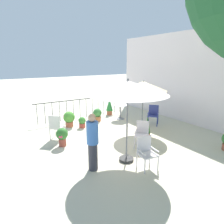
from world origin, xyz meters
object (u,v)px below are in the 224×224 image
patio_chair_2 (142,132)px  potted_plant_4 (147,127)px  patio_chair_0 (146,151)px  standing_person (93,142)px  cafe_table_0 (121,109)px  potted_plant_1 (82,122)px  potted_plant_5 (97,114)px  patio_chair_1 (56,126)px  potted_plant_2 (109,106)px  patio_umbrella_0 (143,87)px  potted_plant_0 (69,118)px  patio_chair_3 (153,114)px  potted_plant_6 (62,136)px  patio_umbrella_1 (128,88)px

patio_chair_2 → potted_plant_4: (-0.53, 0.73, -0.09)m
patio_chair_0 → standing_person: (-0.69, -1.30, 0.31)m
potted_plant_4 → cafe_table_0: bearing=168.2°
potted_plant_1 → standing_person: size_ratio=0.31×
standing_person → potted_plant_5: bearing=150.3°
patio_chair_0 → patio_chair_1: 3.69m
patio_chair_0 → potted_plant_2: bearing=158.7°
potted_plant_1 → potted_plant_5: potted_plant_5 is taller
potted_plant_1 → potted_plant_2: (-1.21, 2.19, 0.24)m
patio_umbrella_0 → patio_chair_2: patio_umbrella_0 is taller
patio_umbrella_0 → patio_chair_0: bearing=-38.5°
potted_plant_0 → standing_person: (3.86, -0.75, 0.42)m
patio_umbrella_0 → potted_plant_4: bearing=-23.3°
patio_chair_3 → standing_person: size_ratio=0.57×
patio_chair_0 → potted_plant_1: 4.14m
patio_chair_2 → patio_chair_1: bearing=-133.5°
cafe_table_0 → potted_plant_4: 2.67m
patio_chair_2 → potted_plant_6: patio_chair_2 is taller
patio_chair_3 → potted_plant_4: (1.08, -1.34, -0.10)m
patio_chair_3 → potted_plant_1: 3.33m
potted_plant_2 → potted_plant_4: bearing=-8.0°
potted_plant_1 → standing_person: bearing=-19.2°
cafe_table_0 → potted_plant_1: 2.24m
cafe_table_0 → standing_person: size_ratio=0.47×
patio_umbrella_1 → patio_chair_3: patio_umbrella_1 is taller
patio_chair_3 → standing_person: standing_person is taller
patio_umbrella_0 → patio_chair_1: 3.76m
patio_chair_1 → potted_plant_6: patio_chair_1 is taller
patio_umbrella_1 → cafe_table_0: 4.68m
patio_chair_3 → potted_plant_5: 2.73m
patio_umbrella_0 → patio_chair_3: (-0.44, 1.07, -1.39)m
potted_plant_4 → patio_chair_0: bearing=-43.0°
standing_person → potted_plant_4: bearing=109.0°
patio_chair_1 → patio_chair_2: (2.22, 2.34, -0.04)m
patio_umbrella_1 → cafe_table_0: size_ratio=3.27×
cafe_table_0 → patio_chair_3: size_ratio=0.82×
potted_plant_6 → potted_plant_1: bearing=136.1°
patio_chair_2 → potted_plant_2: potted_plant_2 is taller
patio_umbrella_1 → patio_chair_0: 1.81m
cafe_table_0 → patio_umbrella_1: bearing=-32.4°
patio_umbrella_1 → potted_plant_1: (-3.52, 0.12, -1.95)m
patio_chair_0 → potted_plant_4: bearing=137.0°
potted_plant_2 → standing_person: 5.76m
patio_chair_0 → patio_chair_3: size_ratio=0.97×
patio_chair_1 → potted_plant_4: bearing=61.3°
patio_chair_1 → potted_plant_5: 2.78m
patio_chair_2 → potted_plant_2: (-4.19, 1.25, -0.03)m
patio_umbrella_1 → potted_plant_0: (-3.94, -0.33, -1.80)m
patio_chair_1 → patio_chair_3: (0.60, 4.41, -0.03)m
patio_chair_0 → potted_plant_5: 4.76m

